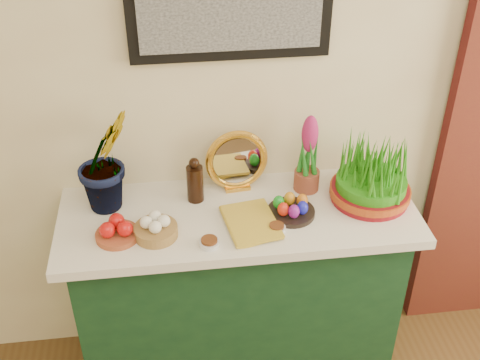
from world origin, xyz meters
The scene contains 13 objects.
sideboard centered at (-0.09, 2.00, 0.42)m, with size 1.30×0.45×0.85m, color #163C1D.
tablecloth centered at (-0.09, 2.00, 0.87)m, with size 1.40×0.55×0.04m, color silver.
hyacinth_green centered at (-0.59, 2.11, 1.16)m, with size 0.27×0.23×0.54m, color #227A22.
apple_bowl centered at (-0.56, 1.90, 0.92)m, with size 0.18×0.18×0.08m.
garlic_basket centered at (-0.41, 1.89, 0.93)m, with size 0.17×0.17×0.09m.
vinegar_cruet centered at (-0.25, 2.10, 0.98)m, with size 0.07×0.07×0.19m.
mirror centered at (-0.08, 2.17, 1.01)m, with size 0.26×0.09×0.26m.
book centered at (-0.15, 1.89, 0.91)m, with size 0.17×0.25×0.03m, color gold.
spice_dish_left centered at (-0.22, 1.81, 0.90)m, with size 0.08×0.08×0.03m.
spice_dish_right centered at (0.03, 1.86, 0.90)m, with size 0.07×0.07×0.03m.
egg_plate centered at (0.11, 1.96, 0.92)m, with size 0.21×0.21×0.08m.
hyacinth_pink centered at (0.20, 2.12, 1.04)m, with size 0.10×0.10×0.34m.
wheatgrass_sabzeh centered at (0.44, 2.02, 1.01)m, with size 0.32×0.32×0.26m.
Camera 1 is at (-0.33, 0.14, 2.32)m, focal length 45.00 mm.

